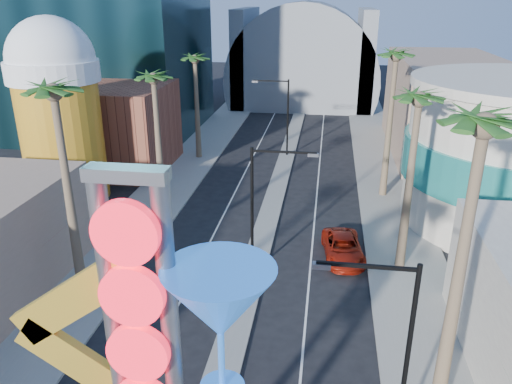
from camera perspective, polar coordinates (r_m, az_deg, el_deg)
name	(u,v)px	position (r m, az deg, el deg)	size (l,w,h in m)	color
sidewalk_west	(175,180)	(46.24, -9.27, 1.37)	(5.00, 100.00, 0.15)	gray
sidewalk_east	(387,191)	(44.52, 14.77, 0.11)	(5.00, 100.00, 0.15)	gray
median	(281,174)	(47.19, 2.90, 2.06)	(1.60, 84.00, 0.15)	gray
brick_filler_west	(116,127)	(50.05, -15.71, 7.11)	(10.00, 10.00, 8.00)	brown
filler_east	(443,106)	(56.62, 20.60, 9.21)	(10.00, 20.00, 10.00)	#9D7E65
beer_mug	(58,104)	(42.72, -21.71, 9.30)	(7.00, 7.00, 14.50)	orange
canopy	(303,75)	(79.23, 5.45, 13.16)	(22.00, 16.00, 22.00)	slate
neon_sign	(178,374)	(13.01, -8.91, -19.83)	(6.53, 2.60, 12.55)	gray
streetlight_0	(261,200)	(28.70, 0.63, -0.88)	(3.79, 0.25, 8.00)	black
streetlight_1	(283,110)	(51.67, 3.05, 9.33)	(3.79, 0.25, 8.00)	black
streetlight_2	(394,345)	(18.24, 15.53, -16.54)	(3.45, 0.25, 8.00)	black
palm_1	(55,107)	(26.32, -21.94, 9.05)	(2.40, 2.40, 12.70)	brown
palm_2	(154,86)	(39.09, -11.58, 11.81)	(2.40, 2.40, 11.20)	brown
palm_3	(195,65)	(50.42, -6.98, 14.21)	(2.40, 2.40, 11.20)	brown
palm_5	(481,149)	(17.61, 24.30, 4.55)	(2.40, 2.40, 13.20)	brown
palm_6	(418,110)	(29.31, 18.04, 8.90)	(2.40, 2.40, 11.70)	brown
palm_7	(395,65)	(40.89, 15.65, 13.79)	(2.40, 2.40, 12.70)	brown
red_pickup	(343,248)	(32.70, 9.92, -6.31)	(2.39, 5.18, 1.44)	#A31D0C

